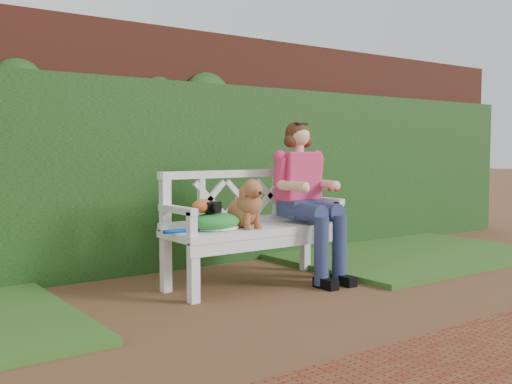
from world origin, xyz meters
TOP-DOWN VIEW (x-y plane):
  - ground at (0.00, 0.00)m, footprint 60.00×60.00m
  - brick_wall at (0.00, 1.90)m, footprint 10.00×0.30m
  - ivy_hedge at (0.00, 1.68)m, footprint 10.00×0.18m
  - grass_right at (2.40, 0.90)m, footprint 2.60×2.00m
  - brick_paving at (0.00, -1.60)m, footprint 4.00×1.20m
  - garden_bench at (0.39, 0.70)m, footprint 1.59×0.64m
  - seated_woman at (0.85, 0.68)m, footprint 0.60×0.76m
  - dog at (0.24, 0.64)m, footprint 0.31×0.38m
  - tennis_racket at (-0.02, 0.68)m, footprint 0.70×0.41m
  - green_bag at (-0.02, 0.67)m, footprint 0.41×0.33m
  - camera_item at (-0.05, 0.66)m, footprint 0.13×0.11m
  - baseball_glove at (-0.12, 0.68)m, footprint 0.19×0.16m

SIDE VIEW (x-z plane):
  - ground at x=0.00m, z-range 0.00..0.00m
  - brick_paving at x=0.00m, z-range 0.00..0.03m
  - grass_right at x=2.40m, z-range 0.00..0.05m
  - garden_bench at x=0.39m, z-range 0.00..0.48m
  - tennis_racket at x=-0.02m, z-range 0.48..0.51m
  - green_bag at x=-0.02m, z-range 0.48..0.62m
  - seated_woman at x=0.85m, z-range 0.00..1.27m
  - camera_item at x=-0.05m, z-range 0.62..0.70m
  - baseball_glove at x=-0.12m, z-range 0.62..0.72m
  - dog at x=0.24m, z-range 0.48..0.87m
  - ivy_hedge at x=0.00m, z-range 0.00..1.70m
  - brick_wall at x=0.00m, z-range 0.00..2.20m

